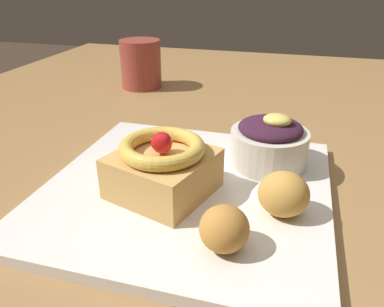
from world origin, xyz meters
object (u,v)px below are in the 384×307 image
at_px(fritter_middle, 284,194).
at_px(coffee_mug, 141,64).
at_px(front_plate, 187,189).
at_px(cake_slice, 163,167).
at_px(fritter_front, 224,229).
at_px(berry_ramekin, 269,143).

xyz_separation_m(fritter_middle, coffee_mug, (-0.31, 0.40, 0.01)).
bearing_deg(front_plate, coffee_mug, 119.09).
xyz_separation_m(front_plate, fritter_middle, (0.10, -0.03, 0.03)).
height_order(front_plate, cake_slice, cake_slice).
height_order(cake_slice, fritter_front, cake_slice).
distance_m(cake_slice, berry_ramekin, 0.13).
height_order(front_plate, fritter_front, fritter_front).
xyz_separation_m(cake_slice, fritter_middle, (0.12, -0.01, -0.01)).
bearing_deg(berry_ramekin, front_plate, -137.54).
bearing_deg(fritter_front, fritter_middle, 55.47).
bearing_deg(coffee_mug, fritter_front, -60.10).
bearing_deg(coffee_mug, berry_ramekin, -46.34).
relative_size(berry_ramekin, coffee_mug, 0.95).
relative_size(cake_slice, fritter_front, 2.67).
relative_size(front_plate, coffee_mug, 3.16).
height_order(fritter_middle, coffee_mug, coffee_mug).
bearing_deg(fritter_middle, coffee_mug, 127.80).
bearing_deg(cake_slice, coffee_mug, 115.54).
bearing_deg(coffee_mug, fritter_middle, -52.20).
relative_size(cake_slice, berry_ramekin, 1.28).
relative_size(fritter_middle, coffee_mug, 0.51).
bearing_deg(berry_ramekin, fritter_middle, -76.76).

